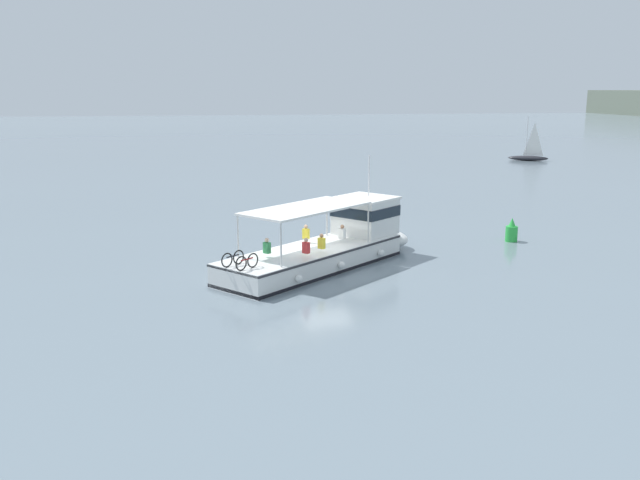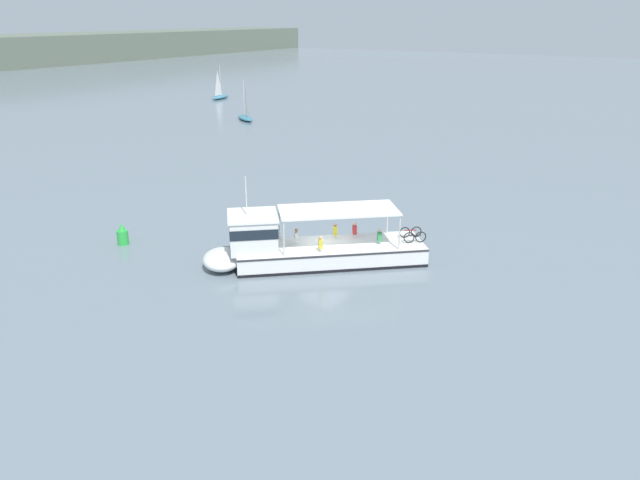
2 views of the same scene
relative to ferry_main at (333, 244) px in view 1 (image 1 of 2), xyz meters
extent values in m
plane|color=slate|center=(1.43, -0.60, -1.02)|extent=(400.00, 400.00, 0.00)
cube|color=white|center=(1.04, -1.24, -0.47)|extent=(9.40, 10.32, 1.10)
ellipsoid|color=white|center=(-2.96, 3.51, -0.47)|extent=(3.67, 3.58, 1.01)
cube|color=black|center=(1.04, -1.24, -0.92)|extent=(9.43, 10.35, 0.16)
cube|color=#2D2D33|center=(1.04, -1.24, 0.00)|extent=(9.45, 10.36, 0.10)
cube|color=white|center=(-1.80, 2.13, 1.03)|extent=(3.76, 3.74, 1.90)
cube|color=#19232D|center=(-1.80, 2.13, 1.37)|extent=(3.83, 3.81, 0.56)
cube|color=white|center=(-1.80, 2.13, 2.04)|extent=(3.98, 3.97, 0.12)
cube|color=white|center=(1.33, -1.58, 2.13)|extent=(6.57, 7.02, 0.10)
cylinder|color=silver|center=(-1.81, 0.03, 1.08)|extent=(0.08, 0.08, 2.00)
cylinder|color=silver|center=(0.27, 1.78, 1.08)|extent=(0.08, 0.08, 2.00)
cylinder|color=silver|center=(2.38, -4.94, 1.08)|extent=(0.08, 0.08, 2.00)
cylinder|color=silver|center=(4.46, -3.19, 1.08)|extent=(0.08, 0.08, 2.00)
cylinder|color=silver|center=(-1.99, 2.36, 3.20)|extent=(0.06, 0.06, 2.20)
sphere|color=white|center=(0.21, 2.51, -0.52)|extent=(0.36, 0.36, 0.36)
sphere|color=white|center=(2.33, -0.02, -0.52)|extent=(0.36, 0.36, 0.36)
sphere|color=white|center=(4.33, -2.39, -0.52)|extent=(0.36, 0.36, 0.36)
torus|color=black|center=(3.62, -5.01, 0.41)|extent=(0.47, 0.54, 0.66)
torus|color=black|center=(4.07, -5.54, 0.41)|extent=(0.47, 0.54, 0.66)
cylinder|color=#232328|center=(3.85, -5.28, 0.53)|extent=(0.50, 0.57, 0.06)
torus|color=black|center=(4.31, -4.43, 0.41)|extent=(0.47, 0.54, 0.66)
torus|color=black|center=(4.76, -4.96, 0.41)|extent=(0.47, 0.54, 0.66)
cylinder|color=maroon|center=(4.54, -4.70, 0.53)|extent=(0.50, 0.57, 0.06)
cube|color=#338C4C|center=(2.56, -3.63, 0.54)|extent=(0.39, 0.37, 0.52)
sphere|color=beige|center=(2.56, -3.63, 0.91)|extent=(0.20, 0.20, 0.20)
cube|color=red|center=(2.86, -1.83, 0.54)|extent=(0.39, 0.37, 0.52)
sphere|color=beige|center=(2.86, -1.83, 0.91)|extent=(0.20, 0.20, 0.20)
cube|color=yellow|center=(2.07, -0.96, 0.54)|extent=(0.39, 0.37, 0.52)
sphere|color=#9E7051|center=(2.07, -0.96, 0.91)|extent=(0.20, 0.20, 0.20)
cube|color=yellow|center=(-0.23, -1.35, 0.54)|extent=(0.39, 0.37, 0.52)
sphere|color=tan|center=(-0.23, -1.35, 0.91)|extent=(0.20, 0.20, 0.20)
cube|color=white|center=(0.10, 0.47, 0.54)|extent=(0.39, 0.37, 0.52)
sphere|color=#9E7051|center=(0.10, 0.47, 0.91)|extent=(0.20, 0.20, 0.20)
ellipsoid|color=#232328|center=(-45.77, 33.76, -0.72)|extent=(3.48, 4.90, 0.60)
cylinder|color=silver|center=(-45.91, 33.50, 1.98)|extent=(0.08, 0.08, 4.80)
pyramid|color=white|center=(-45.54, 34.26, 1.67)|extent=(0.85, 1.53, 4.08)
cylinder|color=green|center=(-3.22, 11.34, -0.57)|extent=(0.70, 0.70, 0.90)
cone|color=green|center=(-3.22, 11.34, 0.13)|extent=(0.42, 0.42, 0.50)
camera|label=1|loc=(33.44, -6.61, 7.80)|focal=38.40mm
camera|label=2|loc=(-27.31, -17.89, 12.56)|focal=34.24mm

